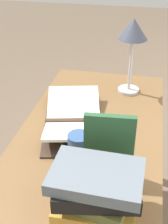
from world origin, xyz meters
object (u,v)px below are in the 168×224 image
object	(u,v)px
book_standing_upright	(109,146)
reading_lamp	(133,35)
coffee_mug	(79,145)
open_book	(73,119)
book_stack_tall	(96,192)

from	to	relation	value
book_standing_upright	reading_lamp	distance (m)	0.74
coffee_mug	open_book	bearing A→B (deg)	-160.40
reading_lamp	coffee_mug	bearing A→B (deg)	-13.70
open_book	book_standing_upright	xyz separation A→B (m)	(0.32, 0.21, 0.11)
open_book	coffee_mug	distance (m)	0.24
book_stack_tall	book_standing_upright	size ratio (longest dim) A/B	1.10
book_stack_tall	coffee_mug	world-z (taller)	book_stack_tall
book_stack_tall	coffee_mug	xyz separation A→B (m)	(-0.29, -0.12, -0.05)
open_book	book_stack_tall	world-z (taller)	book_stack_tall
reading_lamp	coffee_mug	distance (m)	0.69
book_standing_upright	reading_lamp	size ratio (longest dim) A/B	0.64
open_book	book_stack_tall	size ratio (longest dim) A/B	1.98
book_standing_upright	coffee_mug	size ratio (longest dim) A/B	2.47
book_standing_upright	reading_lamp	bearing A→B (deg)	173.99
book_stack_tall	book_standing_upright	xyz separation A→B (m)	(-0.20, 0.01, 0.04)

